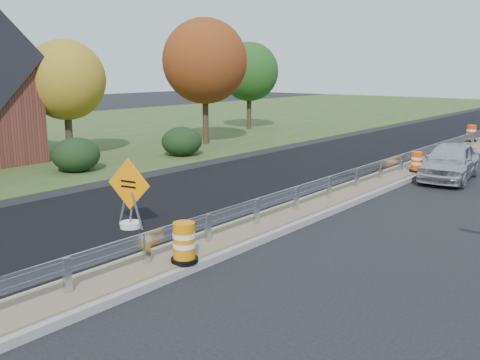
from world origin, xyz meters
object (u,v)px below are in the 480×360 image
Objects in this scene: caution_sign at (130,211)px; barrel_median_far at (471,134)px; barrel_median_near at (184,243)px; car_silver at (450,161)px; barrel_median_mid at (417,162)px.

caution_sign is 23.69m from barrel_median_far.
barrel_median_far reaches higher than barrel_median_near.
barrel_median_near is 0.20× the size of car_silver.
car_silver is (1.25, 13.98, 0.10)m from barrel_median_near.
barrel_median_near is 14.04m from car_silver.
barrel_median_far is at bearing 95.45° from car_silver.
barrel_median_near is 24.97m from barrel_median_far.
car_silver is (1.25, 0.32, 0.13)m from barrel_median_mid.
caution_sign reaches higher than barrel_median_far.
caution_sign reaches higher than barrel_median_near.
barrel_median_mid is at bearing -172.42° from car_silver.
car_silver is at bearing -77.91° from barrel_median_far.
barrel_median_near is at bearing -90.00° from barrel_median_mid.
car_silver reaches higher than barrel_median_mid.
barrel_median_near reaches higher than barrel_median_mid.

